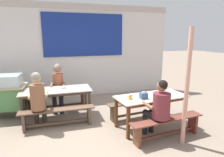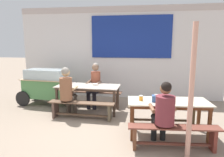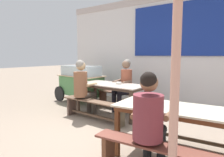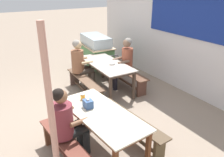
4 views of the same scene
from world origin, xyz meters
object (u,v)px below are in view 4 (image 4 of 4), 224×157
at_px(condiment_jar, 83,97).
at_px(wooden_support_post, 51,114).
at_px(bench_near_front, 69,152).
at_px(dining_table_far, 106,66).
at_px(person_center_facing, 124,61).
at_px(bench_far_back, 125,75).
at_px(person_left_back_turned, 80,62).
at_px(soup_bowl, 112,64).
at_px(bench_far_front, 85,84).
at_px(food_cart, 96,50).
at_px(person_near_front, 66,121).
at_px(bench_near_back, 130,124).
at_px(dining_table_near, 102,117).
at_px(tissue_box, 88,104).

bearing_deg(condiment_jar, wooden_support_post, -43.27).
bearing_deg(bench_near_front, dining_table_far, 139.11).
bearing_deg(person_center_facing, bench_far_back, 125.11).
distance_m(bench_far_back, wooden_support_post, 3.55).
relative_size(person_left_back_turned, soup_bowl, 9.25).
height_order(bench_far_back, person_center_facing, person_center_facing).
bearing_deg(bench_far_front, soup_bowl, 73.24).
xyz_separation_m(food_cart, condiment_jar, (2.93, -1.73, 0.15)).
height_order(bench_far_front, person_near_front, person_near_front).
height_order(bench_near_back, person_left_back_turned, person_left_back_turned).
xyz_separation_m(soup_bowl, wooden_support_post, (2.08, -2.10, 0.35)).
bearing_deg(dining_table_far, soup_bowl, 20.10).
distance_m(dining_table_far, bench_near_front, 2.76).
relative_size(bench_far_back, condiment_jar, 15.85).
xyz_separation_m(condiment_jar, wooden_support_post, (0.80, -0.75, 0.32)).
bearing_deg(bench_far_front, food_cart, 144.27).
bearing_deg(person_left_back_turned, bench_far_front, -11.17).
bearing_deg(bench_far_back, bench_near_front, -49.09).
height_order(person_near_front, person_left_back_turned, person_left_back_turned).
relative_size(person_near_front, person_center_facing, 0.95).
relative_size(person_center_facing, wooden_support_post, 0.59).
xyz_separation_m(bench_far_back, person_center_facing, (0.06, -0.08, 0.43)).
bearing_deg(soup_bowl, dining_table_near, -34.97).
height_order(bench_near_front, wooden_support_post, wooden_support_post).
xyz_separation_m(bench_near_back, person_near_front, (-0.07, -1.11, 0.40)).
height_order(dining_table_far, bench_near_back, dining_table_far).
height_order(dining_table_near, tissue_box, tissue_box).
height_order(bench_far_front, condiment_jar, condiment_jar).
xyz_separation_m(person_left_back_turned, condiment_jar, (1.87, -0.77, 0.06)).
height_order(dining_table_far, soup_bowl, soup_bowl).
bearing_deg(person_near_front, person_left_back_turned, 151.67).
bearing_deg(condiment_jar, dining_table_near, 7.05).
distance_m(dining_table_far, dining_table_near, 2.35).
height_order(person_center_facing, tissue_box, person_center_facing).
xyz_separation_m(food_cart, wooden_support_post, (3.73, -2.49, 0.47)).
xyz_separation_m(bench_near_front, person_center_facing, (-2.00, 2.29, 0.43)).
bearing_deg(tissue_box, bench_far_back, 132.62).
relative_size(bench_near_front, tissue_box, 10.51).
height_order(bench_far_back, food_cart, food_cart).
distance_m(bench_far_front, condiment_jar, 1.71).
xyz_separation_m(bench_far_back, bench_near_front, (2.06, -2.37, -0.00)).
xyz_separation_m(person_center_facing, tissue_box, (1.69, -1.82, 0.08)).
height_order(bench_near_front, soup_bowl, soup_bowl).
xyz_separation_m(dining_table_far, soup_bowl, (0.19, 0.07, 0.10)).
xyz_separation_m(bench_far_front, bench_near_back, (1.97, -0.04, -0.00)).
distance_m(bench_far_back, person_left_back_turned, 1.25).
bearing_deg(dining_table_near, wooden_support_post, -72.64).
distance_m(tissue_box, wooden_support_post, 0.93).
relative_size(food_cart, tissue_box, 11.30).
bearing_deg(condiment_jar, person_center_facing, 128.21).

